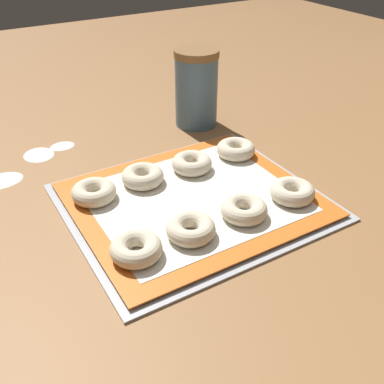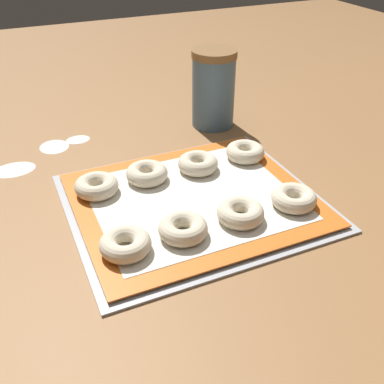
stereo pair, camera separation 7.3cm
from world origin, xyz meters
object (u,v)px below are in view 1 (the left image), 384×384
bagel_front_mid_left (191,229)px  flour_canister (196,88)px  bagel_front_far_left (136,249)px  bagel_front_far_right (292,192)px  baking_tray (192,202)px  bagel_back_mid_left (143,176)px  bagel_back_far_left (94,192)px  bagel_front_mid_right (244,209)px  bagel_back_far_right (236,149)px  bagel_back_mid_right (192,163)px

bagel_front_mid_left → flour_canister: 0.43m
bagel_front_far_left → bagel_front_far_right: 0.29m
baking_tray → bagel_front_far_left: (-0.14, -0.08, 0.02)m
bagel_front_far_right → bagel_back_mid_left: size_ratio=1.00×
flour_canister → bagel_back_far_left: bearing=-148.8°
bagel_front_mid_right → flour_canister: 0.39m
bagel_front_mid_left → bagel_front_mid_right: 0.10m
bagel_front_far_left → bagel_back_mid_left: bearing=61.8°
flour_canister → bagel_front_far_left: bearing=-131.3°
bagel_back_far_left → bagel_back_far_right: size_ratio=1.00×
bagel_front_far_left → bagel_back_mid_right: same height
bagel_back_mid_left → bagel_front_mid_left: bearing=-91.1°
bagel_front_far_left → bagel_back_far_right: size_ratio=1.00×
bagel_front_mid_right → bagel_front_far_right: size_ratio=1.00×
bagel_back_mid_left → bagel_back_far_right: same height
bagel_back_far_left → bagel_back_mid_right: same height
bagel_front_mid_left → bagel_back_mid_right: (0.10, 0.17, 0.00)m
baking_tray → flour_canister: 0.33m
baking_tray → bagel_back_mid_left: size_ratio=5.51×
bagel_back_far_left → bagel_front_mid_left: bearing=-62.1°
bagel_back_mid_right → bagel_front_mid_left: bearing=-121.1°
bagel_back_far_left → bagel_back_mid_right: bearing=0.1°
bagel_front_far_left → bagel_front_mid_left: size_ratio=1.00×
bagel_front_far_right → bagel_back_far_right: bearing=87.8°
bagel_front_far_left → bagel_back_far_right: bearing=30.3°
baking_tray → bagel_front_mid_right: bearing=-61.8°
bagel_front_mid_right → bagel_back_mid_left: 0.20m
bagel_back_far_right → flour_canister: (0.02, 0.19, 0.06)m
bagel_front_mid_left → bagel_back_far_right: (0.20, 0.17, 0.00)m
bagel_back_far_left → bagel_back_mid_right: size_ratio=1.00×
bagel_front_far_right → flour_canister: bearing=85.4°
bagel_front_far_right → bagel_back_mid_left: (-0.19, 0.17, 0.00)m
baking_tray → bagel_back_far_left: size_ratio=5.51×
baking_tray → bagel_back_mid_left: (-0.05, 0.09, 0.02)m
bagel_front_far_right → bagel_back_far_left: bearing=149.6°
bagel_front_mid_right → bagel_back_mid_left: size_ratio=1.00×
baking_tray → bagel_front_mid_right: bagel_front_mid_right is taller
bagel_front_mid_right → flour_canister: size_ratio=0.44×
bagel_back_far_left → bagel_back_mid_left: bearing=3.0°
bagel_back_mid_left → flour_canister: flour_canister is taller
bagel_back_far_left → bagel_back_far_right: bearing=0.8°
bagel_back_mid_right → bagel_back_far_right: same height
baking_tray → bagel_back_far_left: 0.17m
baking_tray → bagel_back_far_right: bearing=29.9°
bagel_front_far_left → bagel_front_mid_left: (0.09, -0.00, 0.00)m
baking_tray → bagel_front_mid_right: 0.10m
bagel_back_mid_right → flour_canister: size_ratio=0.44×
bagel_back_mid_left → flour_canister: size_ratio=0.44×
bagel_back_far_right → baking_tray: bearing=-150.1°
bagel_front_mid_right → bagel_back_far_left: (-0.19, 0.17, 0.00)m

